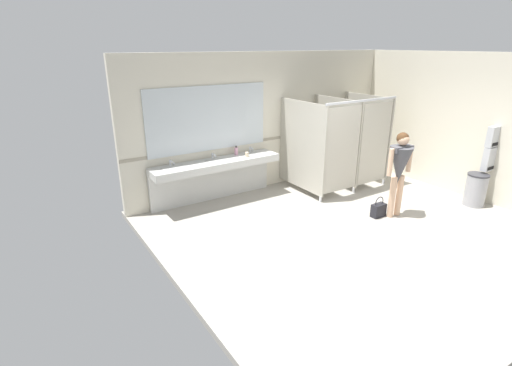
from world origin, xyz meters
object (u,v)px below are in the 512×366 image
at_px(handbag, 378,210).
at_px(soap_dispenser, 236,151).
at_px(paper_cup, 247,154).
at_px(trash_bin, 476,190).
at_px(paper_towel_dispenser_upper, 494,136).
at_px(person_standing, 400,165).
at_px(paper_towel_dispenser_lower, 490,159).

relative_size(handbag, soap_dispenser, 2.08).
bearing_deg(paper_cup, trash_bin, -38.21).
xyz_separation_m(paper_towel_dispenser_upper, person_standing, (-1.98, 0.52, -0.37)).
bearing_deg(soap_dispenser, paper_cup, -65.14).
distance_m(paper_towel_dispenser_lower, person_standing, 2.05).
distance_m(paper_towel_dispenser_upper, soap_dispenser, 4.90).
xyz_separation_m(trash_bin, handbag, (-1.99, 0.65, -0.19)).
relative_size(person_standing, handbag, 3.99).
distance_m(soap_dispenser, paper_cup, 0.26).
height_order(trash_bin, soap_dispenser, soap_dispenser).
relative_size(person_standing, soap_dispenser, 8.31).
xyz_separation_m(person_standing, handbag, (-0.27, 0.12, -0.84)).
relative_size(paper_towel_dispenser_upper, person_standing, 0.25).
distance_m(trash_bin, paper_cup, 4.49).
distance_m(paper_towel_dispenser_upper, trash_bin, 1.05).
bearing_deg(person_standing, soap_dispenser, 127.45).
height_order(handbag, soap_dispenser, soap_dispenser).
distance_m(trash_bin, handbag, 2.10).
relative_size(trash_bin, soap_dispenser, 3.42).
bearing_deg(trash_bin, paper_cup, 141.79).
height_order(paper_towel_dispenser_lower, soap_dispenser, paper_towel_dispenser_lower).
bearing_deg(paper_towel_dispenser_upper, handbag, 163.97).
bearing_deg(paper_towel_dispenser_upper, trash_bin, 179.89).
bearing_deg(paper_towel_dispenser_lower, paper_towel_dispenser_upper, 90.00).
bearing_deg(person_standing, paper_towel_dispenser_lower, -15.27).
bearing_deg(paper_cup, handbag, -54.38).
height_order(trash_bin, paper_cup, paper_cup).
bearing_deg(paper_towel_dispenser_lower, paper_cup, 143.61).
bearing_deg(soap_dispenser, trash_bin, -39.63).
distance_m(person_standing, soap_dispenser, 3.10).
bearing_deg(soap_dispenser, handbag, -55.35).
height_order(paper_towel_dispenser_lower, paper_cup, paper_towel_dispenser_lower).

